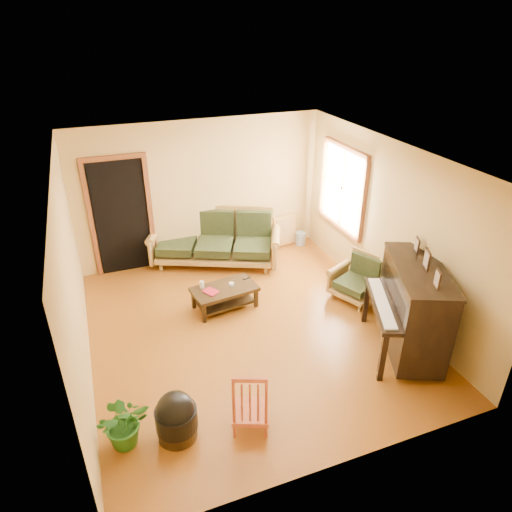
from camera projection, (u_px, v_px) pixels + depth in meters
name	position (u px, v px, depth m)	size (l,w,h in m)	color
floor	(249.00, 329.00, 6.80)	(5.00, 5.00, 0.00)	#6A370D
doorway	(121.00, 218.00, 7.91)	(1.08, 0.16, 2.05)	black
window	(343.00, 188.00, 7.86)	(0.12, 1.36, 1.46)	white
sofa	(215.00, 239.00, 8.37)	(2.32, 0.97, 0.99)	olive
coffee_table	(225.00, 297.00, 7.22)	(1.00, 0.55, 0.36)	black
armchair	(357.00, 279.00, 7.35)	(0.71, 0.75, 0.75)	olive
piano	(413.00, 310.00, 6.10)	(0.87, 1.47, 1.30)	black
footstool	(177.00, 421.00, 4.99)	(0.46, 0.46, 0.44)	black
red_chair	(251.00, 397.00, 5.01)	(0.40, 0.44, 0.86)	#993A1B
leaning_frame	(285.00, 230.00, 9.13)	(0.48, 0.11, 0.65)	gold
ceramic_crock	(300.00, 238.00, 9.24)	(0.21, 0.21, 0.26)	#3760A7
potted_plant	(124.00, 422.00, 4.87)	(0.55, 0.48, 0.61)	#235E1B
book	(207.00, 294.00, 6.96)	(0.17, 0.23, 0.02)	maroon
candle	(202.00, 284.00, 7.12)	(0.07, 0.07, 0.11)	white
glass_jar	(231.00, 284.00, 7.18)	(0.08, 0.08, 0.05)	white
remote	(247.00, 278.00, 7.39)	(0.13, 0.04, 0.01)	black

